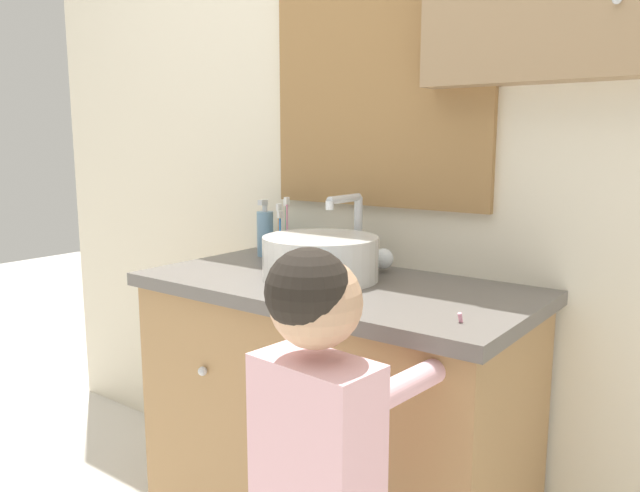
# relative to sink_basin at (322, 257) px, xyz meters

# --- Properties ---
(wall_back) EXTENTS (3.20, 0.18, 2.50)m
(wall_back) POSITION_rel_sink_basin_xyz_m (0.07, 0.28, 0.43)
(wall_back) COLOR beige
(wall_back) RESTS_ON ground_plane
(vanity_counter) EXTENTS (1.04, 0.53, 0.79)m
(vanity_counter) POSITION_rel_sink_basin_xyz_m (0.04, -0.00, -0.46)
(vanity_counter) COLOR #A37A4C
(vanity_counter) RESTS_ON ground_plane
(sink_basin) EXTENTS (0.31, 0.36, 0.22)m
(sink_basin) POSITION_rel_sink_basin_xyz_m (0.00, 0.00, 0.00)
(sink_basin) COLOR silver
(sink_basin) RESTS_ON vanity_counter
(toothbrush_holder) EXTENTS (0.08, 0.08, 0.20)m
(toothbrush_holder) POSITION_rel_sink_basin_xyz_m (-0.26, 0.15, -0.02)
(toothbrush_holder) COLOR #4C93C6
(toothbrush_holder) RESTS_ON vanity_counter
(soap_dispenser) EXTENTS (0.05, 0.05, 0.18)m
(soap_dispenser) POSITION_rel_sink_basin_xyz_m (-0.35, 0.16, 0.01)
(soap_dispenser) COLOR #6B93B2
(soap_dispenser) RESTS_ON vanity_counter
(child_figure) EXTENTS (0.25, 0.47, 0.99)m
(child_figure) POSITION_rel_sink_basin_xyz_m (0.36, -0.49, -0.29)
(child_figure) COLOR slate
(child_figure) RESTS_ON ground_plane
(drinking_cup) EXTENTS (0.07, 0.07, 0.08)m
(drinking_cup) POSITION_rel_sink_basin_xyz_m (0.15, -0.20, -0.02)
(drinking_cup) COLOR #4789D1
(drinking_cup) RESTS_ON vanity_counter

